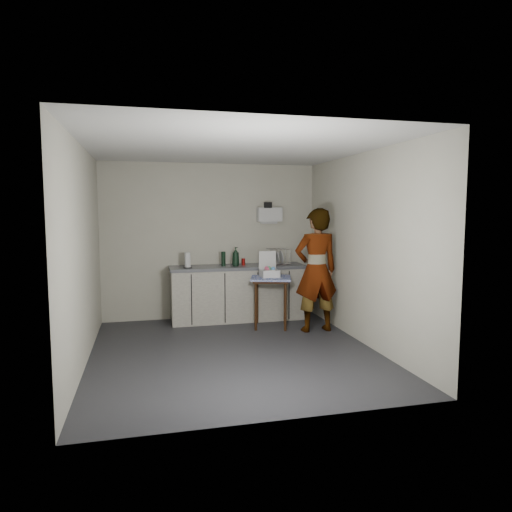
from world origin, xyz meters
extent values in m
plane|color=#29292E|center=(0.00, 0.00, 0.00)|extent=(4.00, 4.00, 0.00)
cube|color=beige|center=(0.00, 1.99, 1.30)|extent=(3.60, 0.02, 2.60)
cube|color=beige|center=(1.79, 0.00, 1.30)|extent=(0.02, 4.00, 2.60)
cube|color=beige|center=(-1.79, 0.00, 1.30)|extent=(0.02, 4.00, 2.60)
cube|color=silver|center=(0.00, 0.00, 2.60)|extent=(3.60, 4.00, 0.01)
cube|color=black|center=(0.40, 1.70, 0.04)|extent=(2.20, 0.52, 0.08)
cube|color=beige|center=(0.40, 1.70, 0.43)|extent=(2.20, 0.58, 0.86)
cube|color=#494C53|center=(0.40, 1.70, 0.89)|extent=(2.24, 0.62, 0.05)
cube|color=black|center=(-0.40, 1.41, 0.43)|extent=(0.02, 0.01, 0.80)
cube|color=black|center=(0.13, 1.41, 0.43)|extent=(0.02, 0.01, 0.80)
cube|color=black|center=(0.67, 1.41, 0.43)|extent=(0.01, 0.01, 0.80)
cube|color=black|center=(1.20, 1.41, 0.43)|extent=(0.02, 0.01, 0.80)
cube|color=silver|center=(1.00, 1.92, 1.75)|extent=(0.42, 0.16, 0.24)
cube|color=silver|center=(1.00, 1.97, 1.61)|extent=(0.30, 0.06, 0.04)
cube|color=black|center=(0.95, 1.83, 1.91)|extent=(0.14, 0.02, 0.10)
cylinder|color=#3A1F0D|center=(0.52, 0.95, 0.36)|extent=(0.04, 0.04, 0.73)
cylinder|color=#3A1F0D|center=(0.95, 0.82, 0.36)|extent=(0.04, 0.04, 0.73)
cylinder|color=#3A1F0D|center=(0.65, 1.38, 0.36)|extent=(0.04, 0.04, 0.73)
cylinder|color=#3A1F0D|center=(1.08, 1.25, 0.36)|extent=(0.04, 0.04, 0.73)
cube|color=#3A1F0D|center=(0.80, 1.10, 0.74)|extent=(0.67, 0.67, 0.04)
cube|color=navy|center=(0.80, 1.10, 0.78)|extent=(0.76, 0.76, 0.03)
imported|color=#B2A593|center=(1.40, 0.72, 0.93)|extent=(0.70, 0.48, 1.85)
imported|color=black|center=(0.35, 1.64, 1.07)|extent=(0.16, 0.16, 0.31)
cylinder|color=red|center=(0.50, 1.75, 0.97)|extent=(0.06, 0.06, 0.11)
cylinder|color=black|center=(0.15, 1.68, 1.03)|extent=(0.07, 0.07, 0.24)
cylinder|color=black|center=(-0.44, 1.59, 0.92)|extent=(0.14, 0.14, 0.01)
cylinder|color=silver|center=(-0.44, 1.59, 1.04)|extent=(0.10, 0.10, 0.24)
cube|color=silver|center=(1.11, 1.74, 0.92)|extent=(0.38, 0.29, 0.02)
cylinder|color=silver|center=(0.94, 1.61, 1.05)|extent=(0.01, 0.01, 0.25)
cylinder|color=silver|center=(1.28, 1.61, 1.05)|extent=(0.01, 0.01, 0.25)
cylinder|color=silver|center=(0.94, 1.86, 1.05)|extent=(0.01, 0.01, 0.25)
cylinder|color=silver|center=(1.28, 1.86, 1.05)|extent=(0.01, 0.01, 0.25)
cylinder|color=silver|center=(1.01, 1.74, 1.03)|extent=(0.05, 0.21, 0.21)
cylinder|color=silver|center=(1.09, 1.74, 1.03)|extent=(0.05, 0.21, 0.21)
cylinder|color=silver|center=(1.16, 1.74, 1.03)|extent=(0.05, 0.21, 0.21)
cube|color=silver|center=(0.79, 1.13, 0.79)|extent=(0.28, 0.28, 0.01)
cube|color=silver|center=(0.79, 1.00, 0.85)|extent=(0.28, 0.01, 0.10)
cube|color=silver|center=(0.79, 1.27, 0.85)|extent=(0.28, 0.01, 0.10)
cube|color=silver|center=(0.65, 1.14, 0.85)|extent=(0.01, 0.28, 0.10)
cube|color=silver|center=(0.92, 1.13, 0.85)|extent=(0.01, 0.28, 0.10)
cube|color=silver|center=(0.79, 1.28, 1.04)|extent=(0.28, 0.01, 0.28)
cylinder|color=white|center=(0.79, 1.13, 0.85)|extent=(0.19, 0.19, 0.10)
sphere|color=#E95681|center=(0.74, 1.10, 0.92)|extent=(0.06, 0.06, 0.06)
sphere|color=#5AA6F4|center=(0.84, 1.10, 0.92)|extent=(0.06, 0.06, 0.06)
sphere|color=#53CB7C|center=(0.79, 1.18, 0.92)|extent=(0.06, 0.06, 0.06)
sphere|color=#E95681|center=(0.75, 1.18, 0.92)|extent=(0.06, 0.06, 0.06)
camera|label=1|loc=(-1.09, -5.65, 1.83)|focal=32.00mm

